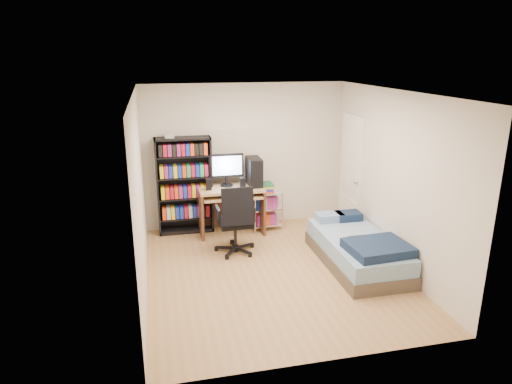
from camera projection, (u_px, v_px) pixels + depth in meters
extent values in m
cube|color=#A78453|center=(273.00, 273.00, 6.46)|extent=(3.50, 4.00, 0.04)
cube|color=white|center=(276.00, 91.00, 5.72)|extent=(3.50, 4.00, 0.04)
cube|color=beige|center=(244.00, 156.00, 7.98)|extent=(3.50, 0.04, 2.50)
cube|color=beige|center=(331.00, 248.00, 4.21)|extent=(3.50, 0.04, 2.50)
cube|color=beige|center=(138.00, 196.00, 5.72)|extent=(0.04, 4.00, 2.50)
cube|color=beige|center=(395.00, 180.00, 6.47)|extent=(0.04, 4.00, 2.50)
cube|color=black|center=(185.00, 186.00, 7.70)|extent=(0.93, 0.31, 1.65)
cube|color=black|center=(186.00, 217.00, 7.87)|extent=(0.87, 0.29, 0.02)
cube|color=#A51630|center=(186.00, 211.00, 7.83)|extent=(0.80, 0.25, 0.20)
cube|color=black|center=(185.00, 197.00, 7.76)|extent=(0.87, 0.29, 0.02)
cube|color=#1830AD|center=(185.00, 191.00, 7.72)|extent=(0.80, 0.25, 0.20)
cube|color=black|center=(184.00, 177.00, 7.66)|extent=(0.87, 0.29, 0.02)
cube|color=yellow|center=(184.00, 170.00, 7.61)|extent=(0.80, 0.25, 0.20)
cube|color=black|center=(183.00, 156.00, 7.55)|extent=(0.87, 0.29, 0.02)
cube|color=#219A59|center=(183.00, 149.00, 7.51)|extent=(0.80, 0.25, 0.20)
cube|color=silver|center=(169.00, 136.00, 7.41)|extent=(0.14, 0.13, 0.07)
cube|color=tan|center=(231.00, 189.00, 7.65)|extent=(1.08, 0.59, 0.04)
cube|color=#3B2A20|center=(201.00, 214.00, 7.66)|extent=(0.04, 0.59, 0.77)
cube|color=#3B2A20|center=(261.00, 209.00, 7.88)|extent=(0.04, 0.59, 0.77)
cube|color=#3B2A20|center=(229.00, 205.00, 8.02)|extent=(1.04, 0.03, 0.70)
cube|color=tan|center=(232.00, 196.00, 7.61)|extent=(0.97, 0.49, 0.03)
cube|color=black|center=(232.00, 195.00, 7.58)|extent=(0.48, 0.16, 0.03)
cube|color=black|center=(226.00, 165.00, 7.64)|extent=(0.58, 0.05, 0.39)
cube|color=#CCDBFF|center=(226.00, 166.00, 7.61)|extent=(0.52, 0.01, 0.32)
cube|color=black|center=(254.00, 172.00, 7.72)|extent=(0.22, 0.45, 0.48)
cube|color=black|center=(209.00, 184.00, 7.49)|extent=(0.09, 0.09, 0.18)
cube|color=black|center=(243.00, 183.00, 7.56)|extent=(0.09, 0.09, 0.18)
cylinder|color=black|center=(235.00, 235.00, 7.05)|extent=(0.05, 0.05, 0.39)
cube|color=black|center=(235.00, 222.00, 6.99)|extent=(0.50, 0.50, 0.08)
cube|color=black|center=(238.00, 207.00, 6.69)|extent=(0.47, 0.15, 0.57)
cube|color=black|center=(218.00, 215.00, 6.89)|extent=(0.04, 0.31, 0.22)
cube|color=black|center=(252.00, 212.00, 7.01)|extent=(0.04, 0.31, 0.22)
cylinder|color=white|center=(255.00, 215.00, 7.74)|extent=(0.02, 0.02, 0.68)
cylinder|color=white|center=(282.00, 212.00, 7.88)|extent=(0.02, 0.02, 0.68)
cylinder|color=white|center=(249.00, 209.00, 8.06)|extent=(0.02, 0.02, 0.68)
cylinder|color=white|center=(276.00, 206.00, 8.20)|extent=(0.02, 0.02, 0.68)
cube|color=white|center=(266.00, 223.00, 8.04)|extent=(0.52, 0.39, 0.02)
cube|color=white|center=(266.00, 208.00, 7.95)|extent=(0.52, 0.39, 0.02)
cube|color=white|center=(266.00, 192.00, 7.87)|extent=(0.52, 0.39, 0.02)
cube|color=#A63C17|center=(266.00, 188.00, 7.85)|extent=(0.23, 0.29, 0.15)
cube|color=#4F443B|center=(356.00, 258.00, 6.69)|extent=(0.94, 1.88, 0.19)
cube|color=#8DB7D2|center=(357.00, 245.00, 6.62)|extent=(0.90, 1.85, 0.23)
cube|color=#14233E|center=(378.00, 248.00, 6.10)|extent=(0.84, 0.71, 0.13)
cube|color=#9CB7DE|center=(330.00, 217.00, 7.25)|extent=(0.42, 0.28, 0.12)
cube|color=#14233E|center=(348.00, 216.00, 7.29)|extent=(0.40, 0.28, 0.12)
cube|color=#402514|center=(359.00, 238.00, 6.55)|extent=(0.26, 0.21, 0.02)
cube|color=white|center=(351.00, 173.00, 7.79)|extent=(0.05, 0.80, 2.00)
sphere|color=silver|center=(356.00, 181.00, 7.49)|extent=(0.08, 0.08, 0.08)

